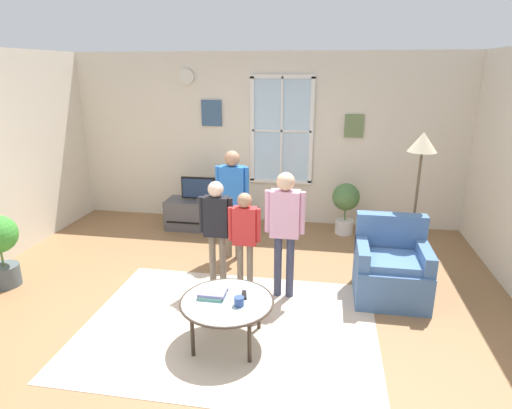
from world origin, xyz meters
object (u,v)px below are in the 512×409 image
at_px(armchair, 391,269).
at_px(book_stack, 213,294).
at_px(tv_stand, 200,214).
at_px(potted_plant_by_window, 346,203).
at_px(coffee_table, 227,303).
at_px(person_blue_shirt, 233,192).
at_px(television, 198,188).
at_px(cup, 239,301).
at_px(remote_near_cup, 244,295).
at_px(person_red_shirt, 245,232).
at_px(remote_near_books, 223,293).
at_px(person_black_shirt, 217,223).
at_px(floor_lamp, 421,157).
at_px(person_pink_shirt, 285,221).

bearing_deg(armchair, book_stack, -148.16).
bearing_deg(tv_stand, potted_plant_by_window, 3.81).
bearing_deg(coffee_table, person_blue_shirt, 100.72).
bearing_deg(television, tv_stand, 90.00).
height_order(cup, remote_near_cup, cup).
bearing_deg(tv_stand, person_red_shirt, -59.74).
relative_size(remote_near_books, potted_plant_by_window, 0.18).
height_order(tv_stand, person_black_shirt, person_black_shirt).
bearing_deg(person_blue_shirt, coffee_table, -79.28).
height_order(coffee_table, remote_near_cup, remote_near_cup).
relative_size(coffee_table, potted_plant_by_window, 1.09).
relative_size(tv_stand, book_stack, 4.20).
distance_m(television, coffee_table, 3.01).
bearing_deg(coffee_table, armchair, 35.40).
bearing_deg(tv_stand, remote_near_books, -68.80).
bearing_deg(remote_near_cup, person_blue_shirt, 105.71).
relative_size(remote_near_cup, floor_lamp, 0.08).
bearing_deg(person_pink_shirt, armchair, 9.60).
xyz_separation_m(remote_near_cup, person_red_shirt, (-0.15, 0.82, 0.29)).
distance_m(person_pink_shirt, potted_plant_by_window, 2.18).
bearing_deg(remote_near_books, potted_plant_by_window, 67.15).
height_order(person_pink_shirt, floor_lamp, floor_lamp).
height_order(tv_stand, person_red_shirt, person_red_shirt).
height_order(television, person_blue_shirt, person_blue_shirt).
bearing_deg(person_blue_shirt, television, 128.05).
height_order(remote_near_books, person_black_shirt, person_black_shirt).
bearing_deg(person_black_shirt, person_pink_shirt, -5.78).
height_order(person_blue_shirt, floor_lamp, floor_lamp).
distance_m(book_stack, floor_lamp, 2.77).
bearing_deg(tv_stand, cup, -66.73).
xyz_separation_m(armchair, person_blue_shirt, (-1.91, 0.71, 0.57)).
xyz_separation_m(television, armchair, (2.67, -1.68, -0.33)).
relative_size(coffee_table, person_blue_shirt, 0.59).
xyz_separation_m(armchair, potted_plant_by_window, (-0.44, 1.83, 0.17)).
xyz_separation_m(cup, floor_lamp, (1.74, 1.74, 0.99)).
height_order(armchair, potted_plant_by_window, armchair).
distance_m(cup, person_red_shirt, 1.03).
distance_m(person_red_shirt, person_pink_shirt, 0.46).
distance_m(cup, floor_lamp, 2.65).
bearing_deg(book_stack, person_red_shirt, 81.55).
bearing_deg(cup, book_stack, 157.39).
xyz_separation_m(tv_stand, coffee_table, (1.10, -2.79, 0.17)).
bearing_deg(floor_lamp, armchair, -117.68).
relative_size(person_black_shirt, person_pink_shirt, 0.90).
bearing_deg(floor_lamp, book_stack, -141.00).
distance_m(armchair, person_red_shirt, 1.64).
relative_size(remote_near_books, person_red_shirt, 0.12).
bearing_deg(person_pink_shirt, person_blue_shirt, 130.16).
height_order(person_pink_shirt, potted_plant_by_window, person_pink_shirt).
relative_size(tv_stand, potted_plant_by_window, 1.29).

